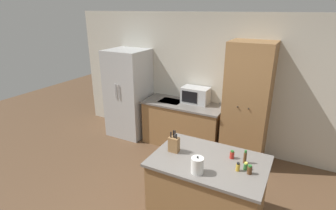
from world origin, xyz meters
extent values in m
cube|color=beige|center=(0.00, 2.33, 1.30)|extent=(7.20, 0.06, 2.60)
cube|color=#B7BABC|center=(-2.20, 1.93, 0.93)|extent=(0.81, 0.75, 1.87)
cylinder|color=silver|center=(-2.24, 1.54, 1.08)|extent=(0.02, 0.02, 0.30)
cylinder|color=silver|center=(-2.16, 1.54, 1.08)|extent=(0.02, 0.02, 0.30)
cube|color=olive|center=(-0.92, 1.98, 0.43)|extent=(1.56, 0.64, 0.87)
cube|color=slate|center=(-0.92, 1.98, 0.89)|extent=(1.60, 0.68, 0.03)
cube|color=#9EA0A3|center=(-1.21, 1.98, 0.90)|extent=(0.44, 0.34, 0.01)
cube|color=olive|center=(0.29, 2.00, 1.08)|extent=(0.74, 0.61, 2.17)
sphere|color=black|center=(0.20, 1.68, 1.13)|extent=(0.02, 0.02, 0.02)
sphere|color=black|center=(0.38, 1.68, 1.13)|extent=(0.02, 0.02, 0.02)
cube|color=olive|center=(0.24, 0.22, 0.45)|extent=(1.31, 0.87, 0.90)
cube|color=slate|center=(0.24, 0.22, 0.92)|extent=(1.37, 0.93, 0.03)
cube|color=#B2B5B7|center=(-0.72, 2.12, 1.06)|extent=(0.52, 0.32, 0.31)
cube|color=black|center=(-0.79, 1.95, 1.06)|extent=(0.31, 0.01, 0.22)
cube|color=olive|center=(-0.23, 0.20, 1.03)|extent=(0.13, 0.09, 0.20)
cylinder|color=black|center=(-0.27, 0.19, 1.17)|extent=(0.02, 0.02, 0.08)
cylinder|color=black|center=(-0.24, 0.21, 1.18)|extent=(0.02, 0.02, 0.09)
cylinder|color=black|center=(-0.22, 0.20, 1.18)|extent=(0.02, 0.02, 0.10)
cylinder|color=black|center=(-0.19, 0.19, 1.16)|extent=(0.02, 0.02, 0.06)
cylinder|color=#337033|center=(0.67, 0.22, 0.97)|extent=(0.05, 0.05, 0.07)
cylinder|color=#E5DB4C|center=(0.67, 0.22, 1.02)|extent=(0.04, 0.04, 0.02)
cylinder|color=gold|center=(0.60, 0.16, 0.98)|extent=(0.04, 0.04, 0.08)
cylinder|color=black|center=(0.60, 0.16, 1.03)|extent=(0.03, 0.03, 0.02)
cylinder|color=#563319|center=(0.63, 0.35, 1.01)|extent=(0.04, 0.04, 0.14)
cylinder|color=#286628|center=(0.63, 0.35, 1.09)|extent=(0.03, 0.03, 0.03)
cylinder|color=#B2281E|center=(0.47, 0.38, 0.98)|extent=(0.05, 0.05, 0.09)
cylinder|color=#286628|center=(0.47, 0.38, 1.03)|extent=(0.04, 0.04, 0.02)
cylinder|color=#563319|center=(0.72, 0.16, 0.98)|extent=(0.05, 0.05, 0.09)
cylinder|color=#286628|center=(0.72, 0.16, 1.03)|extent=(0.04, 0.04, 0.02)
cylinder|color=white|center=(0.20, -0.09, 1.03)|extent=(0.14, 0.14, 0.19)
sphere|color=#262628|center=(0.20, -0.09, 1.14)|extent=(0.02, 0.02, 0.02)
camera|label=1|loc=(1.08, -2.43, 2.66)|focal=28.00mm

